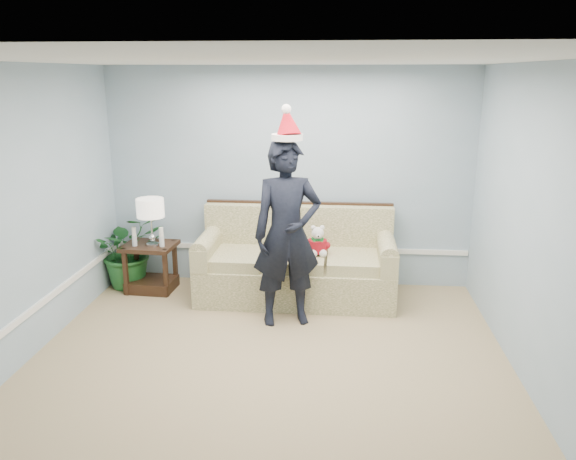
% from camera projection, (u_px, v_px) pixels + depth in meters
% --- Properties ---
extents(room_shell, '(4.54, 5.04, 2.74)m').
position_uv_depth(room_shell, '(261.00, 234.00, 4.53)').
color(room_shell, tan).
rests_on(room_shell, ground).
extents(wainscot_trim, '(4.49, 4.99, 0.06)m').
position_uv_depth(wainscot_trim, '(168.00, 282.00, 6.01)').
color(wainscot_trim, white).
rests_on(wainscot_trim, room_shell).
extents(sofa, '(2.31, 1.00, 1.08)m').
position_uv_depth(sofa, '(296.00, 265.00, 6.72)').
color(sofa, '#5D6731').
rests_on(sofa, room_shell).
extents(side_table, '(0.65, 0.55, 0.59)m').
position_uv_depth(side_table, '(151.00, 272.00, 6.94)').
color(side_table, '#341F12').
rests_on(side_table, room_shell).
extents(table_lamp, '(0.33, 0.33, 0.58)m').
position_uv_depth(table_lamp, '(150.00, 210.00, 6.66)').
color(table_lamp, silver).
rests_on(table_lamp, side_table).
extents(candle_pair, '(0.40, 0.06, 0.24)m').
position_uv_depth(candle_pair, '(148.00, 237.00, 6.73)').
color(candle_pair, silver).
rests_on(candle_pair, side_table).
extents(houseplant, '(1.11, 1.09, 0.94)m').
position_uv_depth(houseplant, '(129.00, 250.00, 7.02)').
color(houseplant, '#1D5C25').
rests_on(houseplant, room_shell).
extents(man, '(0.82, 0.65, 1.97)m').
position_uv_depth(man, '(287.00, 234.00, 5.85)').
color(man, black).
rests_on(man, room_shell).
extents(santa_hat, '(0.42, 0.44, 0.37)m').
position_uv_depth(santa_hat, '(287.00, 124.00, 5.56)').
color(santa_hat, white).
rests_on(santa_hat, man).
extents(teddy_bear, '(0.25, 0.26, 0.36)m').
position_uv_depth(teddy_bear, '(317.00, 244.00, 6.49)').
color(teddy_bear, white).
rests_on(teddy_bear, sofa).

